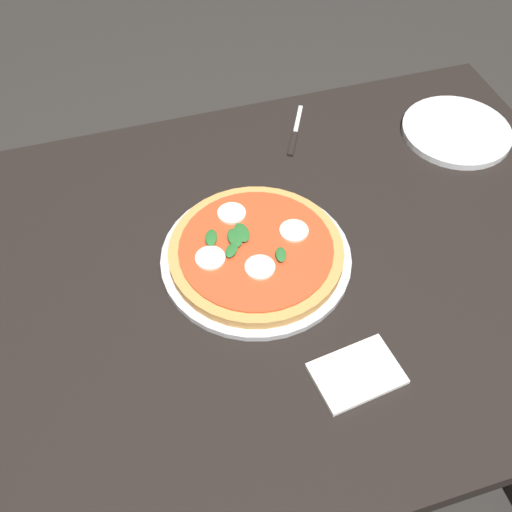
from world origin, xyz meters
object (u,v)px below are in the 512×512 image
dining_table (293,294)px  pizza (256,251)px  plate_white (456,131)px  napkin (357,373)px  serving_tray (256,257)px  knife (294,136)px

dining_table → pizza: bearing=-15.8°
plate_white → napkin: size_ratio=1.75×
serving_tray → plate_white: bearing=-158.1°
pizza → napkin: pizza is taller
serving_tray → plate_white: plate_white is taller
serving_tray → pizza: bearing=-71.7°
plate_white → napkin: 0.62m
plate_white → napkin: plate_white is taller
dining_table → knife: bearing=-108.9°
plate_white → pizza: bearing=21.8°
plate_white → knife: plate_white is taller
pizza → knife: (-0.17, -0.29, -0.02)m
napkin → pizza: bearing=-72.7°
dining_table → knife: size_ratio=7.74×
dining_table → pizza: pizza is taller
dining_table → knife: 0.34m
dining_table → pizza: size_ratio=3.93×
serving_tray → napkin: serving_tray is taller
dining_table → napkin: napkin is taller
dining_table → napkin: 0.26m
pizza → knife: pizza is taller
pizza → napkin: bearing=107.3°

